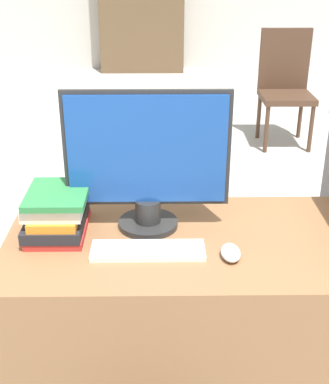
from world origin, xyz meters
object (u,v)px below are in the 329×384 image
object	(u,v)px
keyboard	(148,250)
mouse	(231,253)
book_stack	(57,212)
far_chair	(285,83)
monitor	(147,161)

from	to	relation	value
keyboard	mouse	xyz separation A→B (m)	(0.25, -0.03, 0.01)
book_stack	far_chair	xyz separation A→B (m)	(1.45, 3.05, -0.31)
far_chair	keyboard	bearing A→B (deg)	-124.80
mouse	book_stack	xyz separation A→B (m)	(-0.55, 0.17, 0.06)
far_chair	mouse	bearing A→B (deg)	-120.56
mouse	book_stack	distance (m)	0.58
mouse	far_chair	xyz separation A→B (m)	(0.89, 3.22, -0.25)
mouse	book_stack	world-z (taller)	book_stack
monitor	keyboard	distance (m)	0.29
monitor	keyboard	size ratio (longest dim) A/B	1.52
mouse	far_chair	bearing A→B (deg)	74.47
monitor	mouse	xyz separation A→B (m)	(0.25, -0.20, -0.22)
keyboard	book_stack	bearing A→B (deg)	155.15
book_stack	far_chair	size ratio (longest dim) A/B	0.27
mouse	book_stack	size ratio (longest dim) A/B	0.39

